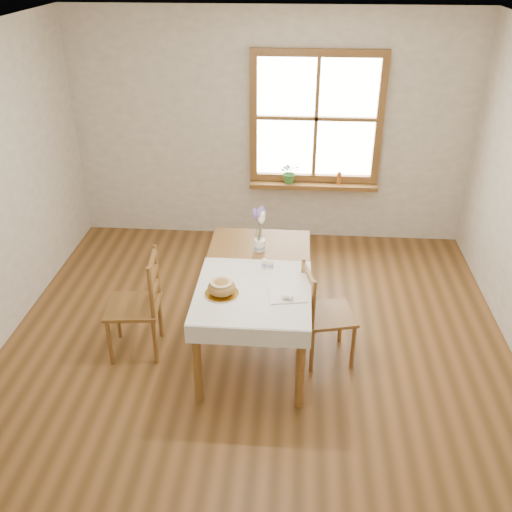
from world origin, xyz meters
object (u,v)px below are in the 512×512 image
(chair_left, at_px, (133,305))
(flower_vase, at_px, (260,246))
(chair_right, at_px, (328,313))
(bread_plate, at_px, (222,293))
(dining_table, at_px, (256,280))

(chair_left, height_order, flower_vase, chair_left)
(chair_right, bearing_deg, flower_vase, 38.16)
(bread_plate, bearing_deg, chair_right, 17.06)
(dining_table, distance_m, bread_plate, 0.46)
(bread_plate, bearing_deg, flower_vase, 71.74)
(chair_left, bearing_deg, chair_right, 85.18)
(flower_vase, bearing_deg, dining_table, -90.78)
(chair_right, xyz_separation_m, flower_vase, (-0.61, 0.47, 0.36))
(bread_plate, relative_size, flower_vase, 2.36)
(dining_table, relative_size, chair_left, 1.70)
(chair_left, distance_m, bread_plate, 0.88)
(dining_table, xyz_separation_m, chair_left, (-1.03, -0.16, -0.19))
(dining_table, xyz_separation_m, chair_right, (0.61, -0.12, -0.22))
(bread_plate, distance_m, flower_vase, 0.78)
(dining_table, xyz_separation_m, bread_plate, (-0.24, -0.38, 0.10))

